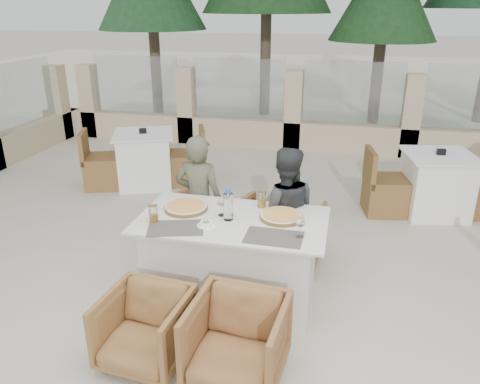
% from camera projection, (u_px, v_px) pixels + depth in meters
% --- Properties ---
extents(ground, '(80.00, 80.00, 0.00)m').
position_uv_depth(ground, '(226.00, 296.00, 4.25)').
color(ground, beige).
rests_on(ground, ground).
extents(sand_patch, '(30.00, 16.00, 0.01)m').
position_uv_depth(sand_patch, '(323.00, 77.00, 16.90)').
color(sand_patch, '#F0E6C5').
rests_on(sand_patch, ground).
extents(perimeter_wall_far, '(10.00, 0.34, 1.60)m').
position_uv_depth(perimeter_wall_far, '(294.00, 105.00, 8.29)').
color(perimeter_wall_far, beige).
rests_on(perimeter_wall_far, ground).
extents(pine_centre, '(2.20, 2.20, 5.00)m').
position_uv_depth(pine_centre, '(385.00, 2.00, 9.51)').
color(pine_centre, '#1F4820').
rests_on(pine_centre, ground).
extents(dining_table, '(1.60, 0.90, 0.77)m').
position_uv_depth(dining_table, '(232.00, 259.00, 4.10)').
color(dining_table, silver).
rests_on(dining_table, ground).
extents(placemat_near_left, '(0.52, 0.42, 0.00)m').
position_uv_depth(placemat_near_left, '(176.00, 228.00, 3.80)').
color(placemat_near_left, '#56504A').
rests_on(placemat_near_left, dining_table).
extents(placemat_near_right, '(0.45, 0.31, 0.00)m').
position_uv_depth(placemat_near_right, '(274.00, 237.00, 3.65)').
color(placemat_near_right, '#534F47').
rests_on(placemat_near_right, dining_table).
extents(pizza_left, '(0.48, 0.48, 0.05)m').
position_uv_depth(pizza_left, '(186.00, 207.00, 4.13)').
color(pizza_left, '#D4621C').
rests_on(pizza_left, dining_table).
extents(pizza_right, '(0.37, 0.37, 0.05)m').
position_uv_depth(pizza_right, '(281.00, 216.00, 3.96)').
color(pizza_right, orange).
rests_on(pizza_right, dining_table).
extents(water_bottle, '(0.10, 0.10, 0.28)m').
position_uv_depth(water_bottle, '(228.00, 204.00, 3.90)').
color(water_bottle, '#C2DDFF').
rests_on(water_bottle, dining_table).
extents(wine_glass_centre, '(0.09, 0.09, 0.18)m').
position_uv_depth(wine_glass_centre, '(222.00, 206.00, 3.99)').
color(wine_glass_centre, white).
rests_on(wine_glass_centre, dining_table).
extents(wine_glass_corner, '(0.08, 0.08, 0.18)m').
position_uv_depth(wine_glass_corner, '(300.00, 226.00, 3.62)').
color(wine_glass_corner, white).
rests_on(wine_glass_corner, dining_table).
extents(beer_glass_left, '(0.09, 0.09, 0.15)m').
position_uv_depth(beer_glass_left, '(153.00, 214.00, 3.88)').
color(beer_glass_left, orange).
rests_on(beer_glass_left, dining_table).
extents(beer_glass_right, '(0.07, 0.07, 0.15)m').
position_uv_depth(beer_glass_right, '(262.00, 199.00, 4.17)').
color(beer_glass_right, orange).
rests_on(beer_glass_right, dining_table).
extents(olive_dish, '(0.14, 0.14, 0.04)m').
position_uv_depth(olive_dish, '(206.00, 224.00, 3.83)').
color(olive_dish, white).
rests_on(olive_dish, dining_table).
extents(armchair_far_left, '(0.90, 0.91, 0.66)m').
position_uv_depth(armchair_far_left, '(211.00, 222.00, 4.92)').
color(armchair_far_left, '#915D34').
rests_on(armchair_far_left, ground).
extents(armchair_far_right, '(0.68, 0.70, 0.58)m').
position_uv_depth(armchair_far_right, '(291.00, 233.00, 4.78)').
color(armchair_far_right, olive).
rests_on(armchair_far_right, ground).
extents(armchair_near_left, '(0.65, 0.66, 0.56)m').
position_uv_depth(armchair_near_left, '(145.00, 329.00, 3.39)').
color(armchair_near_left, olive).
rests_on(armchair_near_left, ground).
extents(armchair_near_right, '(0.69, 0.71, 0.60)m').
position_uv_depth(armchair_near_right, '(237.00, 341.00, 3.23)').
color(armchair_near_right, '#8E5E33').
rests_on(armchair_near_right, ground).
extents(diner_left, '(0.50, 0.35, 1.33)m').
position_uv_depth(diner_left, '(199.00, 201.00, 4.59)').
color(diner_left, '#51543D').
rests_on(diner_left, ground).
extents(diner_right, '(0.70, 0.59, 1.29)m').
position_uv_depth(diner_right, '(284.00, 213.00, 4.37)').
color(diner_right, '#333537').
rests_on(diner_right, ground).
extents(bg_table_a, '(1.82, 1.35, 0.77)m').
position_uv_depth(bg_table_a, '(145.00, 159.00, 6.73)').
color(bg_table_a, white).
rests_on(bg_table_a, ground).
extents(bg_table_b, '(1.76, 1.10, 0.77)m').
position_uv_depth(bg_table_b, '(436.00, 184.00, 5.79)').
color(bg_table_b, white).
rests_on(bg_table_b, ground).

